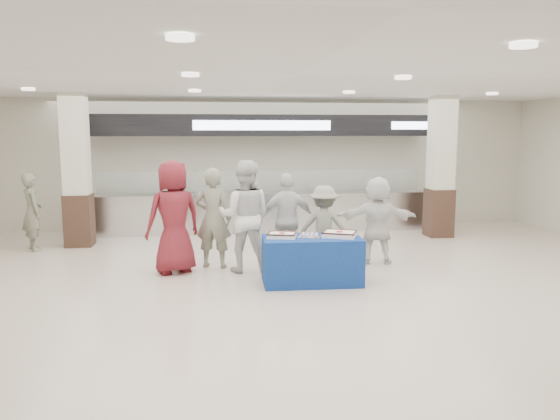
{
  "coord_description": "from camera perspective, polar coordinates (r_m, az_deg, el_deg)",
  "views": [
    {
      "loc": [
        -1.31,
        -7.66,
        2.42
      ],
      "look_at": [
        -0.06,
        1.6,
        1.06
      ],
      "focal_mm": 35.0,
      "sensor_mm": 36.0,
      "label": 1
    }
  ],
  "objects": [
    {
      "name": "civilian_white",
      "position": [
        10.15,
        10.11,
        -1.03
      ],
      "size": [
        1.54,
        0.67,
        1.61
      ],
      "primitive_type": "imported",
      "rotation": [
        0.0,
        0.0,
        3.01
      ],
      "color": "white",
      "rests_on": "ground"
    },
    {
      "name": "civilian_maroon",
      "position": [
        9.44,
        -11.06,
        -0.73
      ],
      "size": [
        1.12,
        0.95,
        1.94
      ],
      "primitive_type": "imported",
      "rotation": [
        0.0,
        0.0,
        3.56
      ],
      "color": "maroon",
      "rests_on": "ground"
    },
    {
      "name": "column_right",
      "position": [
        13.02,
        16.43,
        4.0
      ],
      "size": [
        0.55,
        0.55,
        3.2
      ],
      "color": "#332017",
      "rests_on": "ground"
    },
    {
      "name": "soldier_b",
      "position": [
        9.69,
        4.62,
        -1.77
      ],
      "size": [
        1.05,
        0.76,
        1.47
      ],
      "primitive_type": "imported",
      "rotation": [
        0.0,
        0.0,
        2.9
      ],
      "color": "slate",
      "rests_on": "ground"
    },
    {
      "name": "display_table",
      "position": [
        8.75,
        3.34,
        -5.27
      ],
      "size": [
        1.57,
        0.83,
        0.75
      ],
      "primitive_type": "cube",
      "rotation": [
        0.0,
        0.0,
        -0.03
      ],
      "color": "navy",
      "rests_on": "ground"
    },
    {
      "name": "cupcake_tray",
      "position": [
        8.66,
        3.08,
        -2.67
      ],
      "size": [
        0.42,
        0.37,
        0.06
      ],
      "color": "#AEAEB3",
      "rests_on": "display_table"
    },
    {
      "name": "soldier_a",
      "position": [
        9.73,
        -6.99,
        -0.83
      ],
      "size": [
        0.75,
        0.59,
        1.79
      ],
      "primitive_type": "imported",
      "rotation": [
        0.0,
        0.0,
        2.85
      ],
      "color": "slate",
      "rests_on": "ground"
    },
    {
      "name": "sheet_cake_left",
      "position": [
        8.61,
        0.21,
        -2.59
      ],
      "size": [
        0.51,
        0.44,
        0.09
      ],
      "color": "white",
      "rests_on": "display_table"
    },
    {
      "name": "chef_short",
      "position": [
        9.78,
        0.79,
        -1.04
      ],
      "size": [
        1.0,
        0.46,
        1.68
      ],
      "primitive_type": "imported",
      "rotation": [
        0.0,
        0.0,
        3.09
      ],
      "color": "silver",
      "rests_on": "ground"
    },
    {
      "name": "column_left",
      "position": [
        12.19,
        -20.46,
        3.55
      ],
      "size": [
        0.55,
        0.55,
        3.2
      ],
      "color": "#332017",
      "rests_on": "ground"
    },
    {
      "name": "serving_line",
      "position": [
        13.18,
        -1.95,
        2.76
      ],
      "size": [
        8.7,
        0.85,
        2.8
      ],
      "color": "silver",
      "rests_on": "ground"
    },
    {
      "name": "ground",
      "position": [
        8.14,
        1.94,
        -9.04
      ],
      "size": [
        14.0,
        14.0,
        0.0
      ],
      "primitive_type": "plane",
      "color": "beige",
      "rests_on": "ground"
    },
    {
      "name": "sheet_cake_right",
      "position": [
        8.73,
        6.25,
        -2.47
      ],
      "size": [
        0.62,
        0.56,
        0.1
      ],
      "color": "white",
      "rests_on": "display_table"
    },
    {
      "name": "chef_tall",
      "position": [
        9.4,
        -3.71,
        -0.66
      ],
      "size": [
        1.05,
        0.88,
        1.93
      ],
      "primitive_type": "imported",
      "rotation": [
        0.0,
        0.0,
        2.97
      ],
      "color": "silver",
      "rests_on": "ground"
    },
    {
      "name": "soldier_bg",
      "position": [
        12.17,
        -24.47,
        -0.17
      ],
      "size": [
        0.62,
        0.69,
        1.59
      ],
      "primitive_type": "imported",
      "rotation": [
        0.0,
        0.0,
        2.11
      ],
      "color": "slate",
      "rests_on": "ground"
    }
  ]
}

